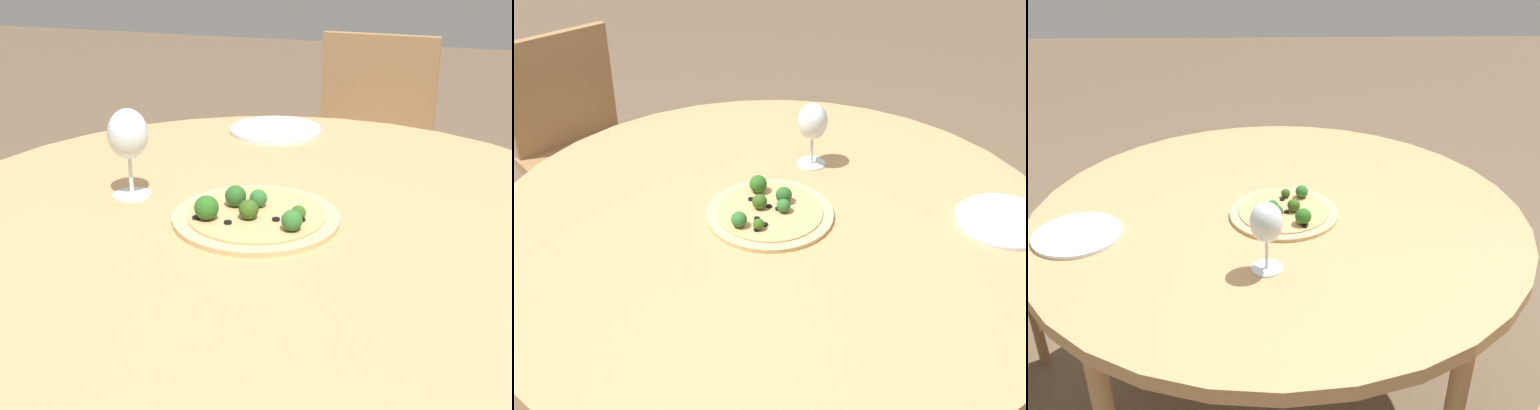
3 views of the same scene
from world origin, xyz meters
TOP-DOWN VIEW (x-y plane):
  - ground_plane at (0.00, 0.00)m, footprint 12.00×12.00m
  - dining_table at (0.00, 0.00)m, footprint 1.37×1.37m
  - pizza at (0.02, -0.03)m, footprint 0.30×0.30m
  - wine_glass at (-0.03, -0.30)m, footprint 0.08×0.08m
  - plate_near at (-0.52, -0.14)m, footprint 0.23×0.23m

SIDE VIEW (x-z plane):
  - ground_plane at x=0.00m, z-range 0.00..0.00m
  - dining_table at x=0.00m, z-range 0.31..1.04m
  - plate_near at x=-0.52m, z-range 0.73..0.74m
  - pizza at x=0.02m, z-range 0.71..0.77m
  - wine_glass at x=-0.03m, z-range 0.76..0.94m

